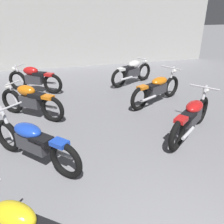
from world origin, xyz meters
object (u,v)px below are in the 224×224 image
at_px(motorcycle_right_row_3, 132,72).
at_px(motorcycle_right_row_1, 192,116).
at_px(motorcycle_left_row_1, 33,141).
at_px(motorcycle_left_row_2, 31,100).
at_px(motorcycle_right_row_2, 157,88).
at_px(motorcycle_left_row_3, 34,79).

bearing_deg(motorcycle_right_row_3, motorcycle_right_row_1, -90.08).
bearing_deg(motorcycle_left_row_1, motorcycle_left_row_2, 93.42).
bearing_deg(motorcycle_right_row_2, motorcycle_left_row_3, 150.76).
height_order(motorcycle_left_row_1, motorcycle_right_row_3, motorcycle_left_row_1).
bearing_deg(motorcycle_left_row_3, motorcycle_left_row_1, -88.71).
bearing_deg(motorcycle_left_row_2, motorcycle_right_row_3, 29.44).
distance_m(motorcycle_left_row_1, motorcycle_right_row_1, 3.31).
bearing_deg(motorcycle_left_row_3, motorcycle_left_row_2, -90.90).
xyz_separation_m(motorcycle_left_row_2, motorcycle_right_row_2, (3.50, 0.02, -0.01)).
bearing_deg(motorcycle_right_row_1, motorcycle_right_row_3, 89.92).
bearing_deg(motorcycle_right_row_1, motorcycle_left_row_1, -177.52).
bearing_deg(motorcycle_right_row_2, motorcycle_left_row_1, -148.90).
bearing_deg(motorcycle_right_row_2, motorcycle_right_row_1, -92.35).
bearing_deg(motorcycle_left_row_1, motorcycle_left_row_3, 91.29).
bearing_deg(motorcycle_right_row_3, motorcycle_left_row_2, -150.56).
xyz_separation_m(motorcycle_left_row_2, motorcycle_left_row_3, (0.03, 1.96, 0.00)).
bearing_deg(motorcycle_right_row_2, motorcycle_left_row_2, -179.67).
relative_size(motorcycle_left_row_3, motorcycle_right_row_1, 0.98).
relative_size(motorcycle_left_row_1, motorcycle_left_row_2, 1.03).
relative_size(motorcycle_left_row_1, motorcycle_right_row_3, 0.91).
xyz_separation_m(motorcycle_right_row_2, motorcycle_right_row_3, (-0.07, 1.92, 0.01)).
bearing_deg(motorcycle_left_row_2, motorcycle_left_row_1, -86.58).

